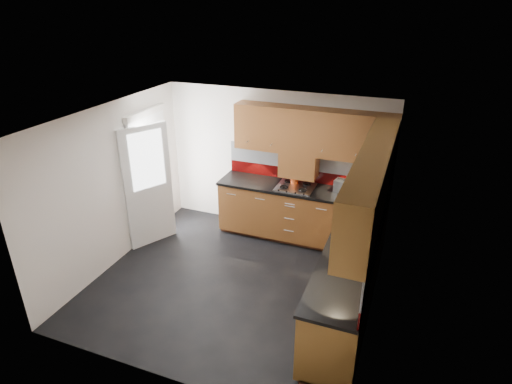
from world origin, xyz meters
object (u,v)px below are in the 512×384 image
at_px(utensil_pot, 295,179).
at_px(food_processor, 369,202).
at_px(toaster, 344,186).
at_px(gas_hob, 295,187).

distance_m(utensil_pot, food_processor, 1.35).
height_order(utensil_pot, toaster, utensil_pot).
height_order(gas_hob, utensil_pot, utensil_pot).
bearing_deg(food_processor, toaster, 131.36).
xyz_separation_m(gas_hob, utensil_pot, (-0.05, 0.13, 0.09)).
xyz_separation_m(utensil_pot, toaster, (0.80, -0.01, -0.00)).
relative_size(toaster, food_processor, 1.04).
bearing_deg(gas_hob, food_processor, -18.08).
xyz_separation_m(gas_hob, toaster, (0.74, 0.12, 0.08)).
bearing_deg(toaster, utensil_pot, 179.07).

